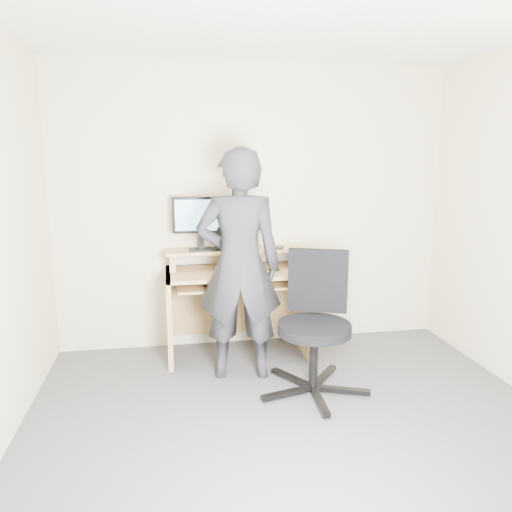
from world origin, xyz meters
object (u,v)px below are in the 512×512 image
object	(u,v)px
desk	(236,291)
office_chair	(315,318)
person	(239,266)
monitor	(201,218)

from	to	relation	value
desk	office_chair	xyz separation A→B (m)	(0.47, -0.84, -0.00)
desk	person	distance (m)	0.61
desk	office_chair	bearing A→B (deg)	-60.68
monitor	person	xyz separation A→B (m)	(0.25, -0.54, -0.30)
monitor	desk	bearing A→B (deg)	-4.48
desk	person	bearing A→B (deg)	-94.85
person	desk	bearing A→B (deg)	-87.70
person	office_chair	bearing A→B (deg)	154.32
monitor	office_chair	xyz separation A→B (m)	(0.76, -0.87, -0.64)
monitor	person	size ratio (longest dim) A/B	0.27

